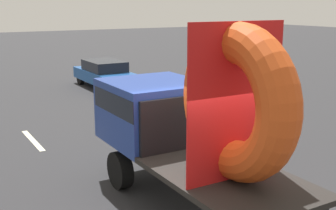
{
  "coord_description": "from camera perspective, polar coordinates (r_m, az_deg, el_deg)",
  "views": [
    {
      "loc": [
        -4.58,
        -6.04,
        3.93
      ],
      "look_at": [
        -0.13,
        1.53,
        1.89
      ],
      "focal_mm": 46.37,
      "sensor_mm": 36.0,
      "label": 1
    }
  ],
  "objects": [
    {
      "name": "lane_dash_left_far",
      "position": [
        13.49,
        -17.34,
        -4.45
      ],
      "size": [
        0.16,
        2.25,
        0.01
      ],
      "primitive_type": "cube",
      "rotation": [
        0.0,
        0.0,
        1.57
      ],
      "color": "beige",
      "rests_on": "ground_plane"
    },
    {
      "name": "lane_dash_right_far",
      "position": [
        14.82,
        -4.82,
        -2.31
      ],
      "size": [
        0.16,
        2.84,
        0.01
      ],
      "primitive_type": "cube",
      "rotation": [
        0.0,
        0.0,
        1.57
      ],
      "color": "beige",
      "rests_on": "ground_plane"
    },
    {
      "name": "flatbed_truck",
      "position": [
        8.53,
        2.21,
        -1.99
      ],
      "size": [
        2.02,
        5.31,
        3.68
      ],
      "color": "black",
      "rests_on": "ground_plane"
    },
    {
      "name": "distant_sedan",
      "position": [
        21.17,
        -8.38,
        4.19
      ],
      "size": [
        1.72,
        4.01,
        1.31
      ],
      "color": "black",
      "rests_on": "ground_plane"
    }
  ]
}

